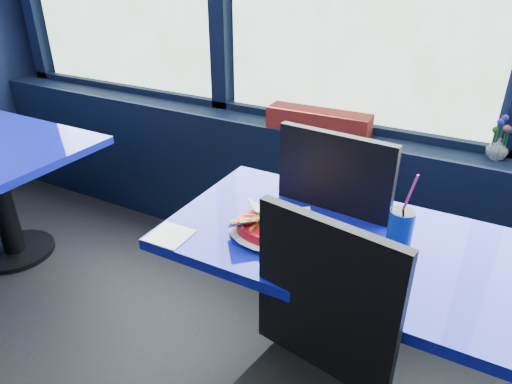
{
  "coord_description": "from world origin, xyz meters",
  "views": [
    {
      "loc": [
        0.69,
        0.69,
        1.63
      ],
      "look_at": [
        -0.02,
        1.98,
        0.85
      ],
      "focal_mm": 32.0,
      "sensor_mm": 36.0,
      "label": 1
    }
  ],
  "objects_px": {
    "flower_vase": "(498,146)",
    "near_table": "(335,278)",
    "chair_near_front": "(311,381)",
    "food_basket": "(273,227)",
    "chair_near_back": "(337,223)",
    "soda_cup": "(400,228)",
    "planter_box": "(319,121)",
    "ketchup_bottle": "(343,180)"
  },
  "relations": [
    {
      "from": "planter_box",
      "to": "ketchup_bottle",
      "type": "height_order",
      "value": "ketchup_bottle"
    },
    {
      "from": "chair_near_front",
      "to": "ketchup_bottle",
      "type": "distance_m",
      "value": 0.78
    },
    {
      "from": "near_table",
      "to": "chair_near_front",
      "type": "xyz_separation_m",
      "value": [
        0.1,
        -0.48,
        0.02
      ]
    },
    {
      "from": "chair_near_front",
      "to": "planter_box",
      "type": "height_order",
      "value": "chair_near_front"
    },
    {
      "from": "flower_vase",
      "to": "soda_cup",
      "type": "xyz_separation_m",
      "value": [
        -0.23,
        -0.83,
        -0.04
      ]
    },
    {
      "from": "flower_vase",
      "to": "soda_cup",
      "type": "height_order",
      "value": "soda_cup"
    },
    {
      "from": "near_table",
      "to": "ketchup_bottle",
      "type": "bearing_deg",
      "value": 107.45
    },
    {
      "from": "chair_near_back",
      "to": "food_basket",
      "type": "bearing_deg",
      "value": 81.16
    },
    {
      "from": "near_table",
      "to": "planter_box",
      "type": "bearing_deg",
      "value": 116.48
    },
    {
      "from": "chair_near_back",
      "to": "flower_vase",
      "type": "height_order",
      "value": "chair_near_back"
    },
    {
      "from": "soda_cup",
      "to": "chair_near_back",
      "type": "bearing_deg",
      "value": 138.2
    },
    {
      "from": "chair_near_back",
      "to": "food_basket",
      "type": "xyz_separation_m",
      "value": [
        -0.1,
        -0.42,
        0.18
      ]
    },
    {
      "from": "flower_vase",
      "to": "chair_near_back",
      "type": "bearing_deg",
      "value": -132.98
    },
    {
      "from": "ketchup_bottle",
      "to": "flower_vase",
      "type": "bearing_deg",
      "value": 52.06
    },
    {
      "from": "planter_box",
      "to": "flower_vase",
      "type": "height_order",
      "value": "flower_vase"
    },
    {
      "from": "planter_box",
      "to": "near_table",
      "type": "bearing_deg",
      "value": -65.71
    },
    {
      "from": "flower_vase",
      "to": "near_table",
      "type": "bearing_deg",
      "value": -115.92
    },
    {
      "from": "planter_box",
      "to": "ketchup_bottle",
      "type": "distance_m",
      "value": 0.69
    },
    {
      "from": "planter_box",
      "to": "food_basket",
      "type": "relative_size",
      "value": 1.6
    },
    {
      "from": "near_table",
      "to": "chair_near_back",
      "type": "xyz_separation_m",
      "value": [
        -0.1,
        0.31,
        0.04
      ]
    },
    {
      "from": "ketchup_bottle",
      "to": "soda_cup",
      "type": "xyz_separation_m",
      "value": [
        0.27,
        -0.19,
        -0.03
      ]
    },
    {
      "from": "chair_near_front",
      "to": "food_basket",
      "type": "distance_m",
      "value": 0.52
    },
    {
      "from": "flower_vase",
      "to": "ketchup_bottle",
      "type": "distance_m",
      "value": 0.81
    },
    {
      "from": "flower_vase",
      "to": "soda_cup",
      "type": "bearing_deg",
      "value": -105.65
    },
    {
      "from": "near_table",
      "to": "food_basket",
      "type": "relative_size",
      "value": 3.55
    },
    {
      "from": "near_table",
      "to": "planter_box",
      "type": "relative_size",
      "value": 2.22
    },
    {
      "from": "flower_vase",
      "to": "chair_near_front",
      "type": "bearing_deg",
      "value": -103.34
    },
    {
      "from": "planter_box",
      "to": "soda_cup",
      "type": "xyz_separation_m",
      "value": [
        0.61,
        -0.79,
        -0.03
      ]
    },
    {
      "from": "chair_near_front",
      "to": "planter_box",
      "type": "relative_size",
      "value": 1.89
    },
    {
      "from": "planter_box",
      "to": "flower_vase",
      "type": "xyz_separation_m",
      "value": [
        0.84,
        0.04,
        0.01
      ]
    },
    {
      "from": "chair_near_back",
      "to": "planter_box",
      "type": "bearing_deg",
      "value": -54.56
    },
    {
      "from": "chair_near_back",
      "to": "ketchup_bottle",
      "type": "xyz_separation_m",
      "value": [
        0.03,
        -0.07,
        0.24
      ]
    },
    {
      "from": "food_basket",
      "to": "ketchup_bottle",
      "type": "relative_size",
      "value": 1.49
    },
    {
      "from": "near_table",
      "to": "planter_box",
      "type": "height_order",
      "value": "planter_box"
    },
    {
      "from": "near_table",
      "to": "chair_near_front",
      "type": "bearing_deg",
      "value": -77.76
    },
    {
      "from": "near_table",
      "to": "soda_cup",
      "type": "relative_size",
      "value": 4.23
    },
    {
      "from": "near_table",
      "to": "food_basket",
      "type": "xyz_separation_m",
      "value": [
        -0.2,
        -0.11,
        0.22
      ]
    },
    {
      "from": "chair_near_back",
      "to": "planter_box",
      "type": "relative_size",
      "value": 1.95
    },
    {
      "from": "planter_box",
      "to": "food_basket",
      "type": "distance_m",
      "value": 0.97
    },
    {
      "from": "chair_near_back",
      "to": "soda_cup",
      "type": "relative_size",
      "value": 3.73
    },
    {
      "from": "soda_cup",
      "to": "chair_near_front",
      "type": "bearing_deg",
      "value": -99.57
    },
    {
      "from": "near_table",
      "to": "soda_cup",
      "type": "xyz_separation_m",
      "value": [
        0.19,
        0.04,
        0.25
      ]
    }
  ]
}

